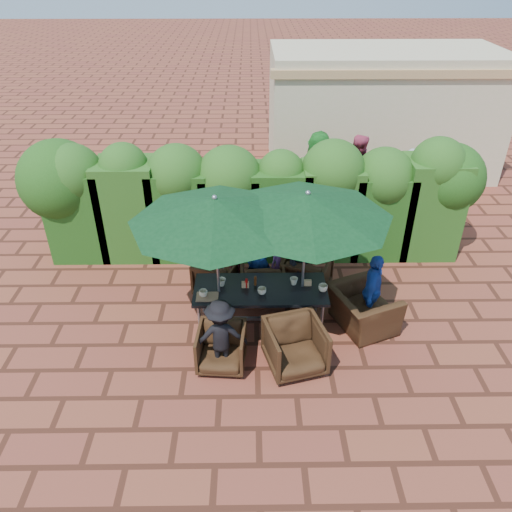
{
  "coord_description": "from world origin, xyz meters",
  "views": [
    {
      "loc": [
        -0.09,
        -6.64,
        5.53
      ],
      "look_at": [
        -0.0,
        0.4,
        1.09
      ],
      "focal_mm": 35.0,
      "sensor_mm": 36.0,
      "label": 1
    }
  ],
  "objects_px": {
    "umbrella_right": "(307,206)",
    "chair_near_right": "(295,345)",
    "chair_far_left": "(218,273)",
    "chair_far_right": "(307,272)",
    "dining_table": "(260,292)",
    "chair_end_right": "(363,303)",
    "umbrella_left": "(215,210)",
    "chair_near_left": "(221,346)",
    "chair_far_mid": "(262,276)"
  },
  "relations": [
    {
      "from": "dining_table",
      "to": "chair_far_left",
      "type": "height_order",
      "value": "chair_far_left"
    },
    {
      "from": "chair_near_right",
      "to": "chair_far_mid",
      "type": "bearing_deg",
      "value": 88.44
    },
    {
      "from": "dining_table",
      "to": "chair_far_mid",
      "type": "relative_size",
      "value": 2.69
    },
    {
      "from": "dining_table",
      "to": "chair_far_right",
      "type": "bearing_deg",
      "value": 47.8
    },
    {
      "from": "dining_table",
      "to": "chair_far_left",
      "type": "xyz_separation_m",
      "value": [
        -0.76,
        0.98,
        -0.29
      ]
    },
    {
      "from": "umbrella_right",
      "to": "chair_far_right",
      "type": "bearing_deg",
      "value": 78.15
    },
    {
      "from": "chair_far_mid",
      "to": "chair_near_right",
      "type": "bearing_deg",
      "value": 103.56
    },
    {
      "from": "dining_table",
      "to": "chair_far_right",
      "type": "relative_size",
      "value": 2.61
    },
    {
      "from": "umbrella_right",
      "to": "chair_far_left",
      "type": "xyz_separation_m",
      "value": [
        -1.45,
        0.91,
        -1.83
      ]
    },
    {
      "from": "umbrella_left",
      "to": "chair_near_left",
      "type": "xyz_separation_m",
      "value": [
        0.06,
        -0.87,
        -1.85
      ]
    },
    {
      "from": "chair_far_mid",
      "to": "dining_table",
      "type": "bearing_deg",
      "value": 86.49
    },
    {
      "from": "dining_table",
      "to": "chair_near_left",
      "type": "bearing_deg",
      "value": -122.73
    },
    {
      "from": "chair_far_left",
      "to": "dining_table",
      "type": "bearing_deg",
      "value": 148.12
    },
    {
      "from": "dining_table",
      "to": "umbrella_right",
      "type": "distance_m",
      "value": 1.69
    },
    {
      "from": "umbrella_right",
      "to": "chair_near_right",
      "type": "distance_m",
      "value": 2.08
    },
    {
      "from": "dining_table",
      "to": "umbrella_left",
      "type": "xyz_separation_m",
      "value": [
        -0.67,
        -0.07,
        1.54
      ]
    },
    {
      "from": "chair_far_right",
      "to": "chair_end_right",
      "type": "bearing_deg",
      "value": 151.06
    },
    {
      "from": "chair_far_mid",
      "to": "chair_far_right",
      "type": "height_order",
      "value": "chair_far_right"
    },
    {
      "from": "umbrella_left",
      "to": "chair_near_left",
      "type": "bearing_deg",
      "value": -85.77
    },
    {
      "from": "dining_table",
      "to": "umbrella_right",
      "type": "bearing_deg",
      "value": 5.0
    },
    {
      "from": "chair_near_left",
      "to": "chair_end_right",
      "type": "distance_m",
      "value": 2.48
    },
    {
      "from": "chair_end_right",
      "to": "dining_table",
      "type": "bearing_deg",
      "value": 66.24
    },
    {
      "from": "umbrella_left",
      "to": "chair_end_right",
      "type": "xyz_separation_m",
      "value": [
        2.38,
        0.03,
        -1.75
      ]
    },
    {
      "from": "umbrella_right",
      "to": "chair_near_right",
      "type": "xyz_separation_m",
      "value": [
        -0.18,
        -1.05,
        -1.79
      ]
    },
    {
      "from": "dining_table",
      "to": "umbrella_left",
      "type": "distance_m",
      "value": 1.68
    },
    {
      "from": "dining_table",
      "to": "chair_near_left",
      "type": "distance_m",
      "value": 1.16
    },
    {
      "from": "chair_far_left",
      "to": "chair_far_right",
      "type": "relative_size",
      "value": 0.93
    },
    {
      "from": "chair_far_right",
      "to": "chair_far_left",
      "type": "bearing_deg",
      "value": 21.86
    },
    {
      "from": "chair_far_mid",
      "to": "chair_near_left",
      "type": "relative_size",
      "value": 1.09
    },
    {
      "from": "chair_far_right",
      "to": "chair_near_right",
      "type": "distance_m",
      "value": 2.0
    },
    {
      "from": "umbrella_left",
      "to": "chair_end_right",
      "type": "bearing_deg",
      "value": 0.63
    },
    {
      "from": "umbrella_right",
      "to": "chair_near_right",
      "type": "relative_size",
      "value": 3.08
    },
    {
      "from": "umbrella_right",
      "to": "chair_far_mid",
      "type": "bearing_deg",
      "value": 128.01
    },
    {
      "from": "dining_table",
      "to": "chair_end_right",
      "type": "distance_m",
      "value": 1.72
    },
    {
      "from": "chair_near_right",
      "to": "dining_table",
      "type": "bearing_deg",
      "value": 101.83
    },
    {
      "from": "chair_far_mid",
      "to": "chair_near_right",
      "type": "height_order",
      "value": "chair_near_right"
    },
    {
      "from": "umbrella_left",
      "to": "chair_far_left",
      "type": "bearing_deg",
      "value": 94.77
    },
    {
      "from": "umbrella_right",
      "to": "chair_far_mid",
      "type": "xyz_separation_m",
      "value": [
        -0.64,
        0.81,
        -1.81
      ]
    },
    {
      "from": "umbrella_right",
      "to": "chair_near_left",
      "type": "bearing_deg",
      "value": -142.22
    },
    {
      "from": "umbrella_left",
      "to": "chair_end_right",
      "type": "height_order",
      "value": "umbrella_left"
    },
    {
      "from": "dining_table",
      "to": "umbrella_left",
      "type": "bearing_deg",
      "value": -173.76
    },
    {
      "from": "umbrella_right",
      "to": "chair_end_right",
      "type": "distance_m",
      "value": 2.03
    },
    {
      "from": "chair_end_right",
      "to": "umbrella_right",
      "type": "bearing_deg",
      "value": 61.78
    },
    {
      "from": "chair_far_right",
      "to": "chair_near_right",
      "type": "relative_size",
      "value": 0.97
    },
    {
      "from": "chair_end_right",
      "to": "chair_near_left",
      "type": "bearing_deg",
      "value": 89.03
    },
    {
      "from": "umbrella_right",
      "to": "chair_far_mid",
      "type": "height_order",
      "value": "umbrella_right"
    },
    {
      "from": "umbrella_left",
      "to": "dining_table",
      "type": "bearing_deg",
      "value": 6.24
    },
    {
      "from": "dining_table",
      "to": "chair_near_left",
      "type": "height_order",
      "value": "dining_table"
    },
    {
      "from": "chair_near_left",
      "to": "chair_far_mid",
      "type": "bearing_deg",
      "value": 74.51
    },
    {
      "from": "chair_near_left",
      "to": "chair_far_right",
      "type": "bearing_deg",
      "value": 56.61
    }
  ]
}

